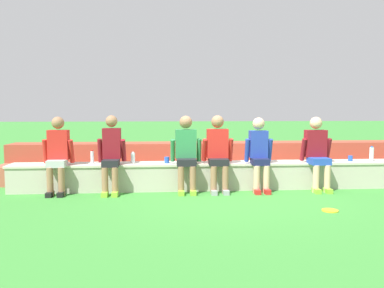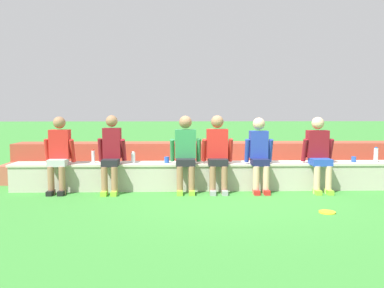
# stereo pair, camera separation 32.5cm
# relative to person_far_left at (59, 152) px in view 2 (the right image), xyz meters

# --- Properties ---
(ground_plane) EXTENTS (80.00, 80.00, 0.00)m
(ground_plane) POSITION_rel_person_far_left_xyz_m (3.03, -0.01, -0.73)
(ground_plane) COLOR #388433
(stone_seating_wall) EXTENTS (7.92, 0.51, 0.50)m
(stone_seating_wall) POSITION_rel_person_far_left_xyz_m (3.03, 0.23, -0.46)
(stone_seating_wall) COLOR #B7AF9E
(stone_seating_wall) RESTS_ON ground
(brick_bleachers) EXTENTS (8.93, 1.32, 0.75)m
(brick_bleachers) POSITION_rel_person_far_left_xyz_m (3.03, 1.41, -0.41)
(brick_bleachers) COLOR #AC5641
(brick_bleachers) RESTS_ON ground
(person_far_left) EXTENTS (0.53, 0.51, 1.35)m
(person_far_left) POSITION_rel_person_far_left_xyz_m (0.00, 0.00, 0.00)
(person_far_left) COLOR #996B4C
(person_far_left) RESTS_ON ground
(person_left_of_center) EXTENTS (0.49, 0.58, 1.38)m
(person_left_of_center) POSITION_rel_person_far_left_xyz_m (0.92, -0.00, -0.00)
(person_left_of_center) COLOR #996B4C
(person_left_of_center) RESTS_ON ground
(person_center) EXTENTS (0.56, 0.58, 1.37)m
(person_center) POSITION_rel_person_far_left_xyz_m (2.24, 0.01, 0.01)
(person_center) COLOR #996B4C
(person_center) RESTS_ON ground
(person_right_of_center) EXTENTS (0.56, 0.55, 1.37)m
(person_right_of_center) POSITION_rel_person_far_left_xyz_m (2.81, -0.01, 0.01)
(person_right_of_center) COLOR #996B4C
(person_right_of_center) RESTS_ON ground
(person_far_right) EXTENTS (0.50, 0.53, 1.33)m
(person_far_right) POSITION_rel_person_far_left_xyz_m (3.56, -0.03, -0.02)
(person_far_right) COLOR #DBAD89
(person_far_right) RESTS_ON ground
(person_rightmost_edge) EXTENTS (0.56, 0.59, 1.34)m
(person_rightmost_edge) POSITION_rel_person_far_left_xyz_m (4.65, -0.01, -0.00)
(person_rightmost_edge) COLOR #DBAD89
(person_rightmost_edge) RESTS_ON ground
(water_bottle_near_right) EXTENTS (0.08, 0.08, 0.28)m
(water_bottle_near_right) POSITION_rel_person_far_left_xyz_m (5.80, 0.20, -0.10)
(water_bottle_near_right) COLOR silver
(water_bottle_near_right) RESTS_ON stone_seating_wall
(water_bottle_near_left) EXTENTS (0.08, 0.08, 0.21)m
(water_bottle_near_left) POSITION_rel_person_far_left_xyz_m (1.28, 0.21, -0.13)
(water_bottle_near_left) COLOR silver
(water_bottle_near_left) RESTS_ON stone_seating_wall
(water_bottle_mid_right) EXTENTS (0.06, 0.06, 0.25)m
(water_bottle_mid_right) POSITION_rel_person_far_left_xyz_m (0.55, 0.24, -0.11)
(water_bottle_mid_right) COLOR silver
(water_bottle_mid_right) RESTS_ON stone_seating_wall
(plastic_cup_right_end) EXTENTS (0.08, 0.08, 0.11)m
(plastic_cup_right_end) POSITION_rel_person_far_left_xyz_m (5.38, 0.20, -0.18)
(plastic_cup_right_end) COLOR blue
(plastic_cup_right_end) RESTS_ON stone_seating_wall
(plastic_cup_left_end) EXTENTS (0.09, 0.09, 0.11)m
(plastic_cup_left_end) POSITION_rel_person_far_left_xyz_m (1.90, 0.19, -0.17)
(plastic_cup_left_end) COLOR blue
(plastic_cup_left_end) RESTS_ON stone_seating_wall
(frisbee) EXTENTS (0.24, 0.24, 0.02)m
(frisbee) POSITION_rel_person_far_left_xyz_m (4.26, -1.47, -0.72)
(frisbee) COLOR yellow
(frisbee) RESTS_ON ground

